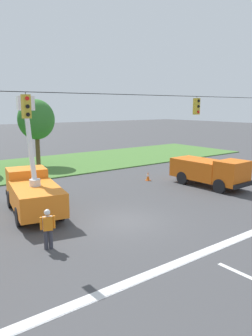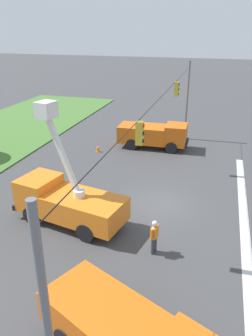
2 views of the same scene
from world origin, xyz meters
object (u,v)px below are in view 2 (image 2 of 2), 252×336
(utility_truck_support_near, at_px, (154,134))
(traffic_cone_foreground_left, at_px, (98,148))
(utility_truck_bucket_lift, at_px, (67,200))
(road_worker, at_px, (154,235))

(utility_truck_support_near, distance_m, traffic_cone_foreground_left, 5.04)
(utility_truck_bucket_lift, relative_size, traffic_cone_foreground_left, 9.00)
(traffic_cone_foreground_left, bearing_deg, road_worker, -148.49)
(road_worker, xyz_separation_m, traffic_cone_foreground_left, (12.08, 7.40, -0.64))
(utility_truck_bucket_lift, height_order, road_worker, utility_truck_bucket_lift)
(utility_truck_support_near, relative_size, road_worker, 3.45)
(utility_truck_bucket_lift, relative_size, utility_truck_support_near, 1.08)
(utility_truck_support_near, bearing_deg, road_worker, -168.10)
(utility_truck_support_near, bearing_deg, traffic_cone_foreground_left, 118.64)
(utility_truck_bucket_lift, height_order, traffic_cone_foreground_left, utility_truck_bucket_lift)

